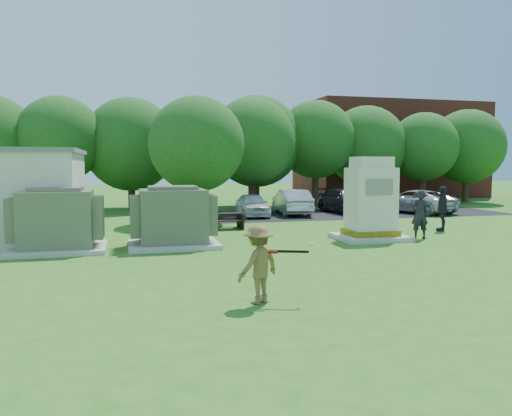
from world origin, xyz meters
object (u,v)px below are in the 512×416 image
object	(u,v)px
generator_cabinet	(371,204)
person_by_generator	(420,214)
picnic_table	(224,219)
car_silver_a	(292,202)
car_white	(252,205)
car_silver_b	(414,201)
batter	(258,264)
transformer_left	(57,221)
transformer_right	(173,218)
person_walking_right	(442,208)
car_dark	(347,201)

from	to	relation	value
generator_cabinet	person_by_generator	distance (m)	1.95
picnic_table	car_silver_a	size ratio (longest dim) A/B	0.38
generator_cabinet	car_white	world-z (taller)	generator_cabinet
car_silver_b	batter	bearing A→B (deg)	29.71
transformer_left	batter	distance (m)	8.88
transformer_left	car_white	size ratio (longest dim) A/B	0.82
transformer_right	person_walking_right	bearing A→B (deg)	5.79
transformer_right	car_white	distance (m)	10.30
car_dark	picnic_table	bearing A→B (deg)	-153.69
transformer_left	car_silver_b	distance (m)	20.19
transformer_right	car_silver_a	size ratio (longest dim) A/B	0.70
transformer_right	person_by_generator	world-z (taller)	transformer_right
transformer_right	person_by_generator	size ratio (longest dim) A/B	1.63
batter	car_silver_a	xyz separation A→B (m)	(6.40, 16.83, -0.09)
person_walking_right	person_by_generator	bearing A→B (deg)	-18.52
transformer_left	car_white	xyz separation A→B (m)	(8.75, 8.96, -0.35)
transformer_left	picnic_table	world-z (taller)	transformer_left
transformer_right	person_by_generator	xyz separation A→B (m)	(9.15, -0.57, -0.05)
person_walking_right	car_dark	distance (m)	8.08
person_by_generator	car_dark	distance (m)	9.91
transformer_right	person_by_generator	bearing A→B (deg)	-3.58
transformer_left	car_white	distance (m)	12.53
transformer_right	car_silver_b	world-z (taller)	transformer_right
batter	generator_cabinet	bearing A→B (deg)	-161.58
transformer_left	batter	bearing A→B (deg)	-57.91
transformer_right	batter	xyz separation A→B (m)	(1.02, -7.53, -0.17)
car_silver_a	car_silver_b	distance (m)	7.25
generator_cabinet	batter	distance (m)	9.60
car_white	car_silver_b	distance (m)	9.58
batter	person_walking_right	bearing A→B (deg)	-170.78
batter	car_silver_a	size ratio (longest dim) A/B	0.37
transformer_left	car_silver_b	world-z (taller)	transformer_left
transformer_right	car_silver_b	bearing A→B (deg)	30.07
batter	car_silver_b	world-z (taller)	batter
transformer_left	car_silver_b	size ratio (longest dim) A/B	0.62
transformer_left	car_dark	world-z (taller)	transformer_left
person_by_generator	car_silver_b	bearing A→B (deg)	-112.49
person_walking_right	car_silver_a	bearing A→B (deg)	-121.06
transformer_left	car_silver_a	distance (m)	14.50
batter	car_silver_b	distance (m)	21.00
person_walking_right	car_dark	world-z (taller)	person_walking_right
car_silver_a	car_silver_b	world-z (taller)	car_silver_a
car_white	person_walking_right	bearing A→B (deg)	-48.12
transformer_left	car_silver_a	size ratio (longest dim) A/B	0.70
picnic_table	batter	xyz separation A→B (m)	(-1.57, -11.65, 0.36)
generator_cabinet	car_dark	distance (m)	10.10
transformer_right	picnic_table	distance (m)	4.89
batter	car_dark	size ratio (longest dim) A/B	0.33
person_by_generator	car_white	bearing A→B (deg)	-58.06
car_silver_a	car_dark	bearing A→B (deg)	-176.02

